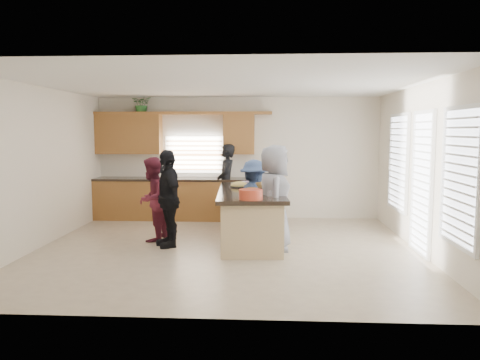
# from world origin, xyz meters

# --- Properties ---
(floor) EXTENTS (6.50, 6.50, 0.00)m
(floor) POSITION_xyz_m (0.00, 0.00, 0.00)
(floor) COLOR #C8B495
(floor) RESTS_ON ground
(room_shell) EXTENTS (6.52, 6.02, 2.81)m
(room_shell) POSITION_xyz_m (0.00, 0.00, 1.90)
(room_shell) COLOR silver
(room_shell) RESTS_ON ground
(back_cabinetry) EXTENTS (4.08, 0.66, 2.46)m
(back_cabinetry) POSITION_xyz_m (-1.47, 2.73, 0.91)
(back_cabinetry) COLOR #98642C
(back_cabinetry) RESTS_ON ground
(right_wall_glazing) EXTENTS (0.06, 4.00, 2.25)m
(right_wall_glazing) POSITION_xyz_m (3.22, -0.13, 1.34)
(right_wall_glazing) COLOR white
(right_wall_glazing) RESTS_ON ground
(island) EXTENTS (1.31, 2.77, 0.95)m
(island) POSITION_xyz_m (0.39, 0.60, 0.45)
(island) COLOR #D1B582
(island) RESTS_ON ground
(platter_front) EXTENTS (0.38, 0.38, 0.15)m
(platter_front) POSITION_xyz_m (0.43, 0.17, 0.98)
(platter_front) COLOR black
(platter_front) RESTS_ON island
(platter_mid) EXTENTS (0.44, 0.44, 0.18)m
(platter_mid) POSITION_xyz_m (0.54, 0.94, 0.98)
(platter_mid) COLOR black
(platter_mid) RESTS_ON island
(platter_back) EXTENTS (0.38, 0.38, 0.16)m
(platter_back) POSITION_xyz_m (0.16, 1.09, 0.98)
(platter_back) COLOR black
(platter_back) RESTS_ON island
(salad_bowl) EXTENTS (0.38, 0.38, 0.16)m
(salad_bowl) POSITION_xyz_m (0.44, -0.55, 1.04)
(salad_bowl) COLOR #CD4125
(salad_bowl) RESTS_ON island
(clear_cup) EXTENTS (0.08, 0.08, 0.11)m
(clear_cup) POSITION_xyz_m (0.74, -0.32, 1.01)
(clear_cup) COLOR white
(clear_cup) RESTS_ON island
(plate_stack) EXTENTS (0.23, 0.23, 0.05)m
(plate_stack) POSITION_xyz_m (0.28, 1.61, 0.98)
(plate_stack) COLOR #B28BCA
(plate_stack) RESTS_ON island
(flower_vase) EXTENTS (0.14, 0.14, 0.44)m
(flower_vase) POSITION_xyz_m (0.41, 1.62, 1.19)
(flower_vase) COLOR silver
(flower_vase) RESTS_ON island
(potted_plant) EXTENTS (0.46, 0.41, 0.48)m
(potted_plant) POSITION_xyz_m (-2.17, 2.82, 2.64)
(potted_plant) COLOR #296629
(potted_plant) RESTS_ON back_cabinetry
(woman_left_back) EXTENTS (0.43, 0.64, 1.73)m
(woman_left_back) POSITION_xyz_m (-0.22, 2.60, 0.87)
(woman_left_back) COLOR black
(woman_left_back) RESTS_ON ground
(woman_left_mid) EXTENTS (0.69, 0.83, 1.55)m
(woman_left_mid) POSITION_xyz_m (-1.42, 0.56, 0.77)
(woman_left_mid) COLOR maroon
(woman_left_mid) RESTS_ON ground
(woman_left_front) EXTENTS (0.84, 1.08, 1.71)m
(woman_left_front) POSITION_xyz_m (-1.04, 0.16, 0.85)
(woman_left_front) COLOR black
(woman_left_front) RESTS_ON ground
(woman_right_back) EXTENTS (0.95, 1.12, 1.51)m
(woman_right_back) POSITION_xyz_m (0.47, 0.65, 0.75)
(woman_right_back) COLOR #354A74
(woman_right_back) RESTS_ON ground
(woman_right_front) EXTENTS (0.61, 0.90, 1.79)m
(woman_right_front) POSITION_xyz_m (0.82, 0.02, 0.90)
(woman_right_front) COLOR gray
(woman_right_front) RESTS_ON ground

